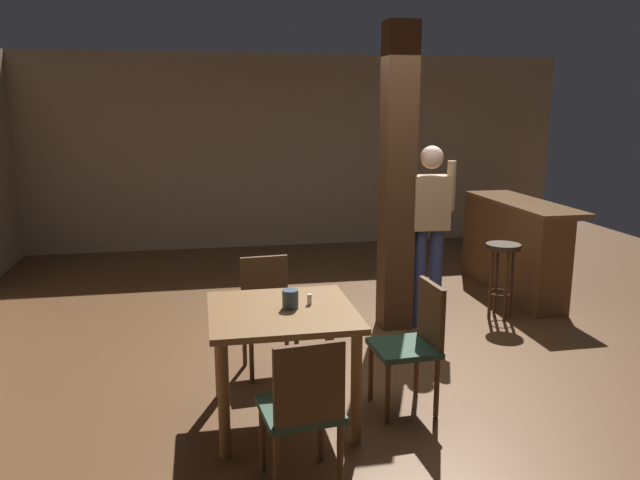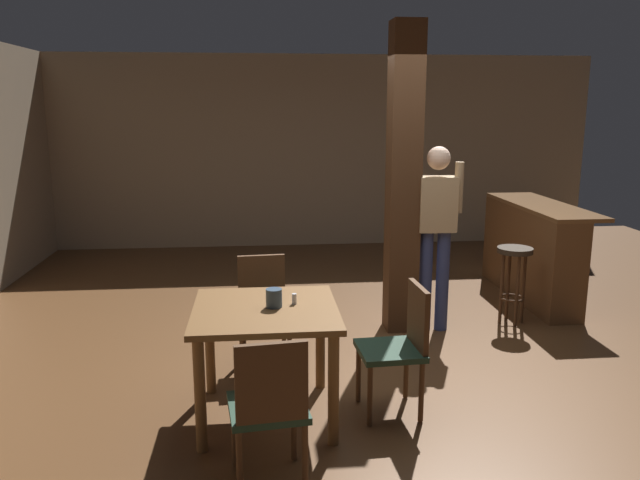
{
  "view_description": "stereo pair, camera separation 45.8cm",
  "coord_description": "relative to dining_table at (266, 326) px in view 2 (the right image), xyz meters",
  "views": [
    {
      "loc": [
        -1.46,
        -4.72,
        2.08
      ],
      "look_at": [
        -0.5,
        0.32,
        0.97
      ],
      "focal_mm": 35.0,
      "sensor_mm": 36.0,
      "label": 1
    },
    {
      "loc": [
        -1.01,
        -4.79,
        2.08
      ],
      "look_at": [
        -0.5,
        0.32,
        0.97
      ],
      "focal_mm": 35.0,
      "sensor_mm": 36.0,
      "label": 2
    }
  ],
  "objects": [
    {
      "name": "salt_shaker",
      "position": [
        0.19,
        0.06,
        0.17
      ],
      "size": [
        0.03,
        0.03,
        0.07
      ],
      "primitive_type": "cylinder",
      "color": "silver",
      "rests_on": "dining_table"
    },
    {
      "name": "chair_east",
      "position": [
        0.91,
        -0.02,
        -0.14
      ],
      "size": [
        0.44,
        0.44,
        0.89
      ],
      "color": "#1E3828",
      "rests_on": "ground_plane"
    },
    {
      "name": "bar_counter",
      "position": [
        2.92,
        2.42,
        -0.11
      ],
      "size": [
        0.56,
        1.83,
        1.04
      ],
      "color": "brown",
      "rests_on": "ground_plane"
    },
    {
      "name": "chair_south",
      "position": [
        0.0,
        -0.84,
        -0.14
      ],
      "size": [
        0.46,
        0.46,
        0.89
      ],
      "color": "#1E3828",
      "rests_on": "ground_plane"
    },
    {
      "name": "chair_north",
      "position": [
        -0.01,
        0.84,
        -0.14
      ],
      "size": [
        0.45,
        0.45,
        0.89
      ],
      "color": "#1E3828",
      "rests_on": "ground_plane"
    },
    {
      "name": "standing_person",
      "position": [
        1.58,
        1.53,
        0.36
      ],
      "size": [
        0.47,
        0.22,
        1.72
      ],
      "color": "tan",
      "rests_on": "ground_plane"
    },
    {
      "name": "pillar",
      "position": [
        1.28,
        1.6,
        0.76
      ],
      "size": [
        0.28,
        0.28,
        2.8
      ],
      "primitive_type": "cube",
      "color": "#422816",
      "rests_on": "ground_plane"
    },
    {
      "name": "bar_stool_near",
      "position": [
        2.39,
        1.63,
        -0.08
      ],
      "size": [
        0.33,
        0.33,
        0.75
      ],
      "color": "#2D2319",
      "rests_on": "ground_plane"
    },
    {
      "name": "wall_back",
      "position": [
        0.98,
        5.36,
        0.76
      ],
      "size": [
        8.0,
        0.1,
        2.8
      ],
      "primitive_type": "cube",
      "color": "gray",
      "rests_on": "ground_plane"
    },
    {
      "name": "ground_plane",
      "position": [
        0.98,
        0.86,
        -0.64
      ],
      "size": [
        10.8,
        10.8,
        0.0
      ],
      "primitive_type": "plane",
      "color": "brown"
    },
    {
      "name": "dining_table",
      "position": [
        0.0,
        0.0,
        0.0
      ],
      "size": [
        0.95,
        0.95,
        0.77
      ],
      "color": "brown",
      "rests_on": "ground_plane"
    },
    {
      "name": "napkin_cup",
      "position": [
        0.06,
        0.01,
        0.19
      ],
      "size": [
        0.11,
        0.11,
        0.12
      ],
      "primitive_type": "cylinder",
      "color": "#33475B",
      "rests_on": "dining_table"
    }
  ]
}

